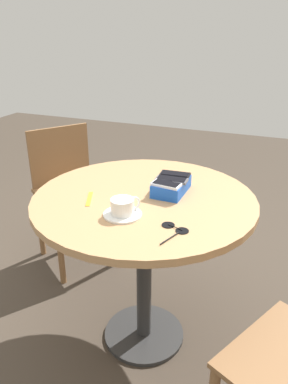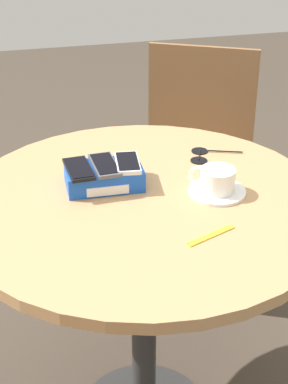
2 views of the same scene
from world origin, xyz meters
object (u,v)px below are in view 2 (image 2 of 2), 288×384
Objects in this scene: phone_black at (79,169)px; chair_near_window at (194,162)px; phone_white at (128,163)px; lanyard_strap at (211,235)px; phone_gray at (105,165)px; coffee_cup at (217,179)px; saucer at (217,191)px; round_table at (144,241)px; phone_box at (104,177)px; sunglasses at (202,155)px.

chair_near_window is (0.53, 0.67, -0.37)m from phone_black.
lanyard_strap is at bearing -65.87° from phone_white.
phone_black is 0.07m from phone_gray.
coffee_cup is at bearing -104.29° from chair_near_window.
phone_gray reaches higher than saucer.
phone_black is 0.93m from chair_near_window.
saucer is at bearing -104.11° from chair_near_window.
round_table is 7.03× the size of phone_black.
saucer is 1.09× the size of lanyard_strap.
lanyard_strap is at bearing -61.66° from round_table.
phone_black is at bearing -179.53° from phone_white.
saucer is (0.19, -0.01, 0.13)m from round_table.
phone_box is 0.07m from phone_white.
saucer is at bearing -97.92° from sunglasses.
phone_box is 0.23× the size of chair_near_window.
chair_near_window reaches higher than round_table.
phone_black is (-0.15, 0.09, 0.18)m from round_table.
phone_white is at bearing 114.13° from lanyard_strap.
phone_box is at bearing 177.66° from phone_white.
round_table is at bearing -76.30° from phone_white.
phone_gray is at bearing 4.02° from phone_black.
chair_near_window reaches higher than phone_gray.
phone_white is 0.92× the size of lanyard_strap.
sunglasses is at bearing 81.43° from coffee_cup.
sunglasses is at bearing 42.79° from round_table.
chair_near_window is at bearing 75.71° from coffee_cup.
chair_near_window reaches higher than lanyard_strap.
saucer is 0.91× the size of sunglasses.
phone_gray is at bearing 176.42° from phone_white.
chair_near_window reaches higher than phone_white.
phone_black is 0.36m from saucer.
saucer is at bearing -3.89° from round_table.
phone_box is at bearing -160.05° from sunglasses.
coffee_cup is (0.27, -0.10, -0.02)m from phone_gray.
phone_box is 1.48× the size of phone_black.
chair_near_window is (0.20, 0.77, -0.35)m from coffee_cup.
chair_near_window reaches higher than phone_black.
lanyard_strap is 1.04m from chair_near_window.
phone_gray is 0.06m from phone_white.
coffee_cup is at bearing -16.59° from phone_black.
phone_black is at bearing 163.41° from coffee_cup.
phone_black is at bearing 163.25° from saucer.
phone_box is (-0.08, 0.09, 0.15)m from round_table.
phone_black reaches higher than sunglasses.
chair_near_window reaches higher than sunglasses.
round_table is 0.21m from phone_white.
sunglasses is (0.30, 0.11, -0.02)m from phone_box.
lanyard_strap is at bearing -56.72° from phone_box.
phone_black reaches higher than phone_box.
phone_box is 1.35× the size of saucer.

